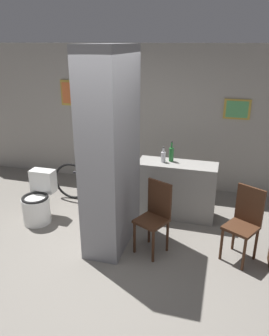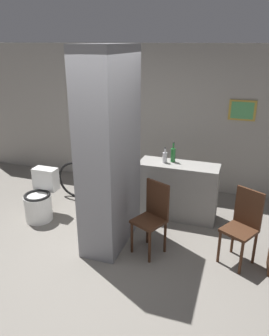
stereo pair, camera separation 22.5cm
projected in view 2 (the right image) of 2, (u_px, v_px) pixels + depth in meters
The scene contains 10 objects.
ground_plane at pixel (99, 261), 4.18m from camera, with size 14.00×14.00×0.00m, color slate.
wall_back at pixel (156, 118), 6.03m from camera, with size 8.00×0.09×2.60m.
pillar_center at pixel (110, 151), 4.21m from camera, with size 0.51×1.10×2.60m.
counter_shelf at pixel (177, 191), 5.12m from camera, with size 1.22×0.44×0.89m.
toilet at pixel (40, 200), 5.11m from camera, with size 0.42×0.58×0.76m.
chair_near_pillar at pixel (152, 215), 4.23m from camera, with size 0.48×0.48×0.96m.
chair_by_doorway at pixel (243, 224), 4.02m from camera, with size 0.49×0.49×0.96m.
bicycle at pixel (101, 183), 5.63m from camera, with size 1.65×0.42×0.72m.
bottle_tall at pixel (173, 154), 5.01m from camera, with size 0.07×0.07×0.33m.
bottle_short at pixel (165, 157), 4.99m from camera, with size 0.07×0.07×0.25m.
Camera 2 is at (1.56, -3.13, 2.62)m, focal length 35.00 mm.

